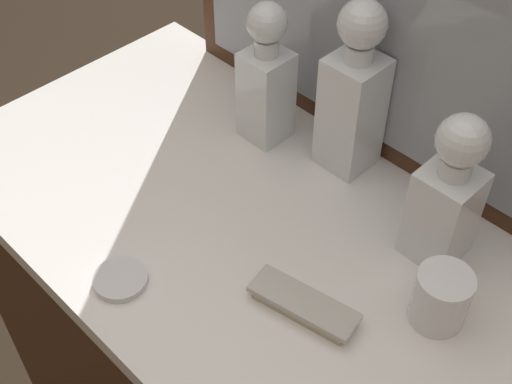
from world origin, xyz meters
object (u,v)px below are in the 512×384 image
object	(u,v)px
silver_brush_rear	(304,305)
crystal_tumbler_center	(440,300)
crystal_decanter_right	(445,203)
porcelain_dish	(121,279)
crystal_decanter_rear	(351,102)
crystal_decanter_front	(266,86)

from	to	relation	value
silver_brush_rear	crystal_tumbler_center	bearing A→B (deg)	41.89
crystal_decanter_right	porcelain_dish	size ratio (longest dim) A/B	3.21
porcelain_dish	crystal_decanter_rear	bearing A→B (deg)	82.43
crystal_decanter_rear	crystal_decanter_front	bearing A→B (deg)	-161.75
crystal_decanter_front	porcelain_dish	bearing A→B (deg)	-77.49
silver_brush_rear	crystal_decanter_rear	bearing A→B (deg)	120.07
crystal_decanter_rear	porcelain_dish	distance (m)	0.47
crystal_decanter_rear	crystal_decanter_right	world-z (taller)	crystal_decanter_rear
crystal_tumbler_center	silver_brush_rear	bearing A→B (deg)	-138.11
crystal_decanter_right	crystal_decanter_front	world-z (taller)	crystal_decanter_front
crystal_decanter_rear	crystal_decanter_front	size ratio (longest dim) A/B	1.17
crystal_decanter_front	porcelain_dish	world-z (taller)	crystal_decanter_front
crystal_decanter_rear	silver_brush_rear	bearing A→B (deg)	-59.93
crystal_decanter_rear	porcelain_dish	size ratio (longest dim) A/B	3.83
silver_brush_rear	porcelain_dish	xyz separation A→B (m)	(-0.23, -0.16, -0.01)
crystal_decanter_rear	porcelain_dish	bearing A→B (deg)	-97.57
crystal_decanter_right	silver_brush_rear	distance (m)	0.26
crystal_decanter_front	crystal_tumbler_center	distance (m)	0.48
crystal_decanter_right	porcelain_dish	distance (m)	0.50
porcelain_dish	silver_brush_rear	bearing A→B (deg)	34.56
crystal_decanter_front	silver_brush_rear	xyz separation A→B (m)	(0.32, -0.25, -0.10)
crystal_decanter_right	silver_brush_rear	xyz separation A→B (m)	(-0.07, -0.23, -0.09)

